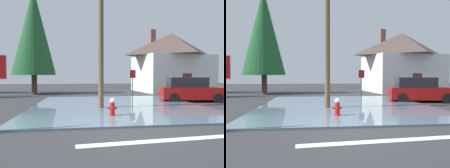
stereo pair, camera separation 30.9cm
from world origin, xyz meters
The scene contains 9 objects.
ground_plane centered at (0.00, 0.00, -0.05)m, with size 80.00×80.00×0.10m, color #2D2D30.
flood_puddle centered at (0.36, 4.96, 0.04)m, with size 9.40×10.13×0.08m, color slate.
lane_stop_bar centered at (0.46, -1.50, 0.00)m, with size 4.50×0.30×0.01m, color silver.
fire_hydrant centered at (-0.37, 1.88, 0.40)m, with size 0.41×0.35×0.81m.
utility_pole centered at (-0.67, 4.10, 4.91)m, with size 1.60×0.28×9.46m.
stop_sign_far centered at (2.54, 10.44, 1.60)m, with size 0.61×0.34×2.25m.
house centered at (8.28, 15.72, 3.40)m, with size 8.76×7.45×7.05m.
parked_car centered at (5.67, 6.66, 0.78)m, with size 4.36×2.55×1.65m.
pine_tree_mid_left centered at (-6.32, 14.18, 6.03)m, with size 4.10×4.10×10.25m.
Camera 2 is at (-1.26, -6.86, 1.75)m, focal length 33.44 mm.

